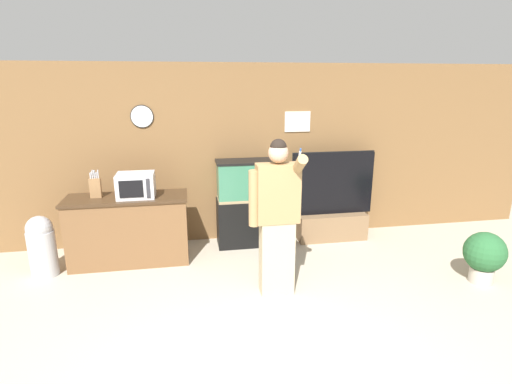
% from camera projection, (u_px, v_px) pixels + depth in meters
% --- Properties ---
extents(ground_plane, '(18.00, 18.00, 0.00)m').
position_uv_depth(ground_plane, '(266.00, 381.00, 3.25)').
color(ground_plane, '#B2A893').
extents(wall_back_paneled, '(10.00, 0.08, 2.60)m').
position_uv_depth(wall_back_paneled, '(225.00, 155.00, 5.87)').
color(wall_back_paneled, brown).
rests_on(wall_back_paneled, ground_plane).
extents(counter_island, '(1.55, 0.58, 0.91)m').
position_uv_depth(counter_island, '(129.00, 230.00, 5.27)').
color(counter_island, brown).
rests_on(counter_island, ground_plane).
extents(microwave, '(0.47, 0.37, 0.31)m').
position_uv_depth(microwave, '(136.00, 185.00, 5.10)').
color(microwave, silver).
rests_on(microwave, counter_island).
extents(knife_block, '(0.14, 0.08, 0.36)m').
position_uv_depth(knife_block, '(95.00, 187.00, 5.09)').
color(knife_block, olive).
rests_on(knife_block, counter_island).
extents(aquarium_on_stand, '(0.84, 0.42, 1.27)m').
position_uv_depth(aquarium_on_stand, '(246.00, 203.00, 5.80)').
color(aquarium_on_stand, black).
rests_on(aquarium_on_stand, ground_plane).
extents(tv_on_stand, '(1.26, 0.40, 1.35)m').
position_uv_depth(tv_on_stand, '(331.00, 214.00, 6.08)').
color(tv_on_stand, brown).
rests_on(tv_on_stand, ground_plane).
extents(person_standing, '(0.56, 0.42, 1.77)m').
position_uv_depth(person_standing, '(277.00, 216.00, 4.37)').
color(person_standing, '#BCAD89').
rests_on(person_standing, ground_plane).
extents(potted_plant, '(0.48, 0.48, 0.63)m').
position_uv_depth(potted_plant, '(484.00, 255.00, 4.75)').
color(potted_plant, '#B2A899').
rests_on(potted_plant, ground_plane).
extents(trash_bin, '(0.32, 0.32, 0.78)m').
position_uv_depth(trash_bin, '(42.00, 245.00, 4.91)').
color(trash_bin, '#B7B7BC').
rests_on(trash_bin, ground_plane).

